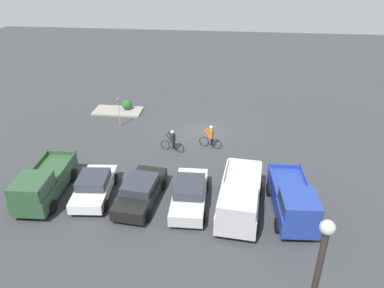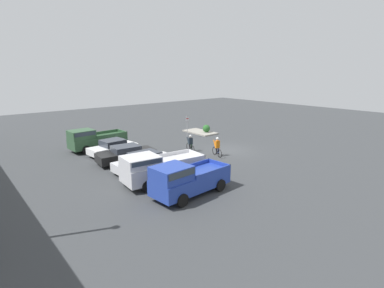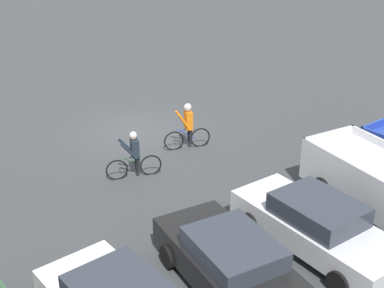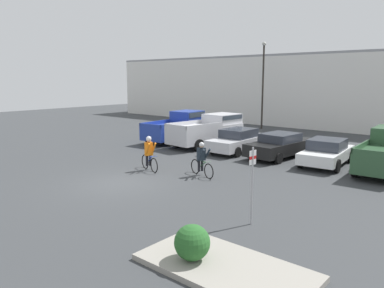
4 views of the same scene
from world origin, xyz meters
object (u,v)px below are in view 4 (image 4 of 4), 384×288
fire_lane_sign (252,178)px  pickup_truck_1 (209,130)px  pickup_truck_0 (178,126)px  sedan_0 (239,140)px  cyclist_1 (149,153)px  lamppost (263,79)px  sedan_1 (280,145)px  sedan_2 (327,152)px  shrub (192,242)px  cyclist_0 (202,159)px

fire_lane_sign → pickup_truck_1: bearing=133.2°
pickup_truck_0 → sedan_0: size_ratio=1.10×
cyclist_1 → lamppost: bearing=102.0°
sedan_1 → lamppost: bearing=124.8°
lamppost → pickup_truck_0: bearing=-97.3°
sedan_0 → fire_lane_sign: size_ratio=1.95×
pickup_truck_0 → sedan_0: bearing=-5.8°
pickup_truck_0 → sedan_2: pickup_truck_0 is taller
sedan_2 → pickup_truck_0: bearing=176.6°
sedan_2 → shrub: size_ratio=4.96×
pickup_truck_1 → lamppost: size_ratio=0.74×
sedan_1 → pickup_truck_1: bearing=174.7°
sedan_1 → shrub: size_ratio=5.44×
pickup_truck_1 → sedan_1: (5.57, -0.52, -0.37)m
cyclist_0 → lamppost: (-6.35, 16.49, 3.64)m
cyclist_0 → shrub: cyclist_0 is taller
fire_lane_sign → lamppost: size_ratio=0.32×
fire_lane_sign → cyclist_1: bearing=160.1°
sedan_2 → sedan_1: bearing=176.4°
fire_lane_sign → sedan_2: bearing=97.7°
pickup_truck_0 → pickup_truck_1: bearing=0.4°
cyclist_0 → sedan_0: bearing=107.9°
sedan_2 → cyclist_1: size_ratio=2.53×
pickup_truck_1 → cyclist_0: (4.74, -6.69, -0.28)m
cyclist_0 → lamppost: size_ratio=0.23×
sedan_0 → cyclist_0: bearing=-72.1°
lamppost → sedan_1: bearing=-55.2°
sedan_1 → shrub: 13.71m
cyclist_0 → fire_lane_sign: bearing=-36.2°
sedan_0 → fire_lane_sign: (6.90, -9.71, 0.77)m
sedan_2 → lamppost: lamppost is taller
sedan_0 → sedan_2: sedan_0 is taller
pickup_truck_0 → pickup_truck_1: size_ratio=0.93×
sedan_0 → lamppost: size_ratio=0.63×
pickup_truck_0 → shrub: pickup_truck_0 is taller
sedan_2 → shrub: bearing=-82.9°
pickup_truck_0 → sedan_1: bearing=-3.4°
pickup_truck_0 → lamppost: size_ratio=0.69×
pickup_truck_0 → fire_lane_sign: bearing=-39.3°
lamppost → shrub: 26.30m
sedan_0 → sedan_2: (5.60, -0.10, -0.01)m
pickup_truck_1 → lamppost: (-1.61, 9.80, 3.36)m
shrub → sedan_2: bearing=97.1°
sedan_1 → fire_lane_sign: fire_lane_sign is taller
pickup_truck_0 → cyclist_0: (7.61, -6.67, -0.29)m
pickup_truck_0 → pickup_truck_1: pickup_truck_0 is taller
fire_lane_sign → cyclist_0: bearing=143.8°
fire_lane_sign → shrub: fire_lane_sign is taller
pickup_truck_1 → fire_lane_sign: size_ratio=2.31×
pickup_truck_1 → cyclist_1: (2.08, -7.54, -0.21)m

